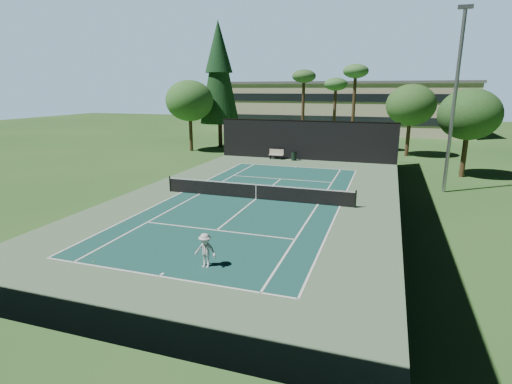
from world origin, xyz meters
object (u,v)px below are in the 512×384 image
tennis_ball_b (241,183)px  tennis_ball_d (219,186)px  tennis_net (256,191)px  player (205,250)px  tennis_ball_a (93,262)px  park_bench (276,154)px  trash_bin (294,156)px  tennis_ball_c (279,196)px

tennis_ball_b → tennis_ball_d: 1.78m
tennis_net → tennis_ball_d: 4.64m
player → tennis_ball_d: size_ratio=22.26×
player → tennis_ball_a: bearing=-165.3°
park_bench → tennis_net: bearing=-79.3°
player → trash_bin: (-2.32, 25.80, -0.24)m
player → tennis_ball_d: player is taller
tennis_ball_a → tennis_ball_b: size_ratio=1.02×
park_bench → tennis_ball_a: bearing=-90.9°
tennis_ball_a → tennis_ball_c: tennis_ball_c is taller
tennis_ball_b → tennis_ball_d: tennis_ball_d is taller
tennis_ball_c → park_bench: park_bench is taller
trash_bin → tennis_ball_d: bearing=-102.5°
tennis_ball_a → park_bench: park_bench is taller
tennis_ball_b → trash_bin: (1.54, 11.41, 0.45)m
tennis_ball_d → trash_bin: bearing=77.5°
tennis_net → trash_bin: size_ratio=13.65×
player → trash_bin: size_ratio=1.53×
tennis_ball_c → trash_bin: trash_bin is taller
player → park_bench: player is taller
tennis_ball_d → trash_bin: size_ratio=0.07×
player → tennis_ball_d: 14.13m
tennis_ball_c → trash_bin: size_ratio=0.07×
tennis_ball_a → tennis_ball_b: 15.51m
tennis_net → tennis_ball_b: size_ratio=206.98×
tennis_ball_c → tennis_net: bearing=-135.3°
player → park_bench: 26.38m
player → tennis_ball_c: player is taller
tennis_net → tennis_ball_c: tennis_net is taller
tennis_ball_b → tennis_ball_d: (-1.26, -1.25, 0.00)m
tennis_ball_d → player: bearing=-68.7°
tennis_ball_a → trash_bin: bearing=85.0°
tennis_ball_d → park_bench: size_ratio=0.04×
tennis_ball_d → tennis_net: bearing=-34.7°
trash_bin → park_bench: bearing=173.1°
tennis_ball_c → tennis_ball_d: 5.21m
tennis_net → trash_bin: (-0.99, 15.28, -0.08)m
tennis_ball_c → tennis_ball_d: size_ratio=1.07×
tennis_ball_a → tennis_ball_b: bearing=87.0°
tennis_net → tennis_ball_c: 1.81m
player → tennis_ball_d: (-5.13, 13.14, -0.69)m
player → park_bench: (-4.26, 26.04, -0.18)m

